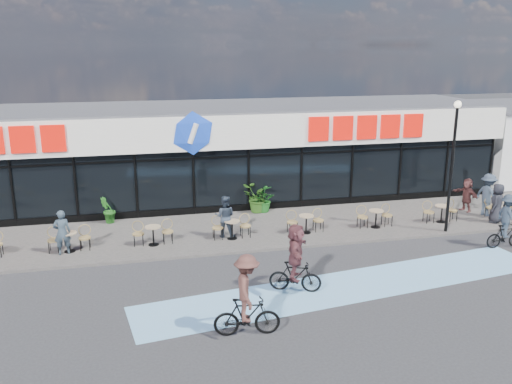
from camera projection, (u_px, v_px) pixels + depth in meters
ground at (220, 279)px, 17.86m from camera, size 120.00×120.00×0.00m
sidewalk at (202, 233)px, 22.07m from camera, size 44.00×5.00×0.10m
bike_lane at (351, 286)px, 17.32m from camera, size 14.17×4.13×0.01m
building at (186, 153)px, 26.58m from camera, size 30.60×6.57×4.75m
lamp_post at (453, 156)px, 21.29m from camera, size 0.28×0.28×5.29m
bistro_set_2 at (69, 239)px, 19.90m from camera, size 1.54×0.62×0.90m
bistro_set_3 at (153, 233)px, 20.56m from camera, size 1.54×0.62×0.90m
bistro_set_4 at (232, 227)px, 21.23m from camera, size 1.54×0.62×0.90m
bistro_set_5 at (306, 221)px, 21.89m from camera, size 1.54×0.62×0.90m
bistro_set_6 at (375, 216)px, 22.56m from camera, size 1.54×0.62×0.90m
bistro_set_7 at (441, 211)px, 23.22m from camera, size 1.54×0.62×0.90m
bistro_set_8 at (502, 207)px, 23.89m from camera, size 1.54×0.62×0.90m
potted_plant_left at (108, 210)px, 22.97m from camera, size 0.81×0.79×1.15m
potted_plant_mid at (262, 200)px, 24.58m from camera, size 1.11×1.21×1.13m
potted_plant_right at (256, 199)px, 24.44m from camera, size 1.38×1.28×1.28m
patron_left at (62, 232)px, 19.49m from camera, size 0.67×0.50×1.66m
patron_right at (225, 216)px, 21.28m from camera, size 0.97×0.86×1.68m
pedestrian_a at (467, 195)px, 24.63m from camera, size 0.74×1.48×1.53m
pedestrian_b at (488, 195)px, 23.94m from camera, size 0.98×1.36×1.89m
pedestrian_c at (497, 203)px, 23.01m from camera, size 0.98×0.96×1.70m
cyclist_a at (296, 260)px, 16.67m from camera, size 1.69×1.71×2.22m
cyclist_b at (507, 223)px, 20.34m from camera, size 1.54×1.08×2.09m
cyclist_c at (247, 299)px, 14.12m from camera, size 1.82×1.25×2.27m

